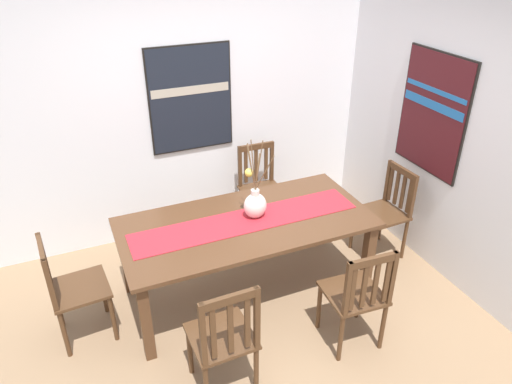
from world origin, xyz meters
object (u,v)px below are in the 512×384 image
chair_1 (386,210)px  chair_3 (71,288)px  painting_on_back_wall (191,99)px  chair_0 (261,187)px  chair_2 (357,295)px  centerpiece_vase (255,203)px  chair_4 (224,338)px  painting_on_side_wall (433,113)px  dining_table (246,230)px

chair_1 → chair_3: 2.89m
chair_3 → painting_on_back_wall: painting_on_back_wall is taller
chair_0 → chair_2: chair_2 is taller
centerpiece_vase → chair_4: bearing=-123.6°
centerpiece_vase → chair_2: size_ratio=0.79×
chair_4 → painting_on_side_wall: 2.64m
dining_table → painting_on_back_wall: painting_on_back_wall is taller
chair_2 → painting_on_side_wall: (1.25, 0.86, 0.95)m
centerpiece_vase → painting_on_back_wall: (-0.16, 1.20, 0.56)m
centerpiece_vase → painting_on_side_wall: painting_on_side_wall is taller
dining_table → centerpiece_vase: centerpiece_vase is taller
chair_0 → chair_4: size_ratio=0.96×
centerpiece_vase → chair_1: size_ratio=0.80×
dining_table → chair_3: size_ratio=2.30×
chair_0 → chair_3: chair_0 is taller
centerpiece_vase → chair_3: bearing=-179.7°
dining_table → chair_0: bearing=59.6°
centerpiece_vase → painting_on_back_wall: bearing=97.7°
chair_3 → chair_4: 1.30m
dining_table → chair_2: 1.06m
dining_table → chair_3: chair_3 is taller
chair_2 → chair_0: bearing=89.5°
painting_on_back_wall → painting_on_side_wall: (1.84, -1.28, 0.01)m
chair_0 → painting_on_side_wall: 1.84m
centerpiece_vase → chair_1: (1.37, -0.02, -0.39)m
dining_table → chair_4: (-0.54, -0.92, -0.15)m
dining_table → chair_0: 1.07m
chair_0 → chair_3: bearing=-155.6°
chair_0 → chair_1: size_ratio=1.01×
centerpiece_vase → chair_4: 1.20m
chair_2 → centerpiece_vase: bearing=114.5°
chair_0 → painting_on_side_wall: size_ratio=0.86×
chair_1 → chair_4: chair_4 is taller
chair_2 → painting_on_back_wall: bearing=105.4°
chair_0 → chair_4: (-1.08, -1.84, 0.01)m
chair_2 → painting_on_back_wall: size_ratio=0.89×
painting_on_back_wall → chair_3: bearing=-138.4°
chair_0 → chair_2: size_ratio=1.00×
centerpiece_vase → chair_3: (-1.52, -0.01, -0.39)m
dining_table → painting_on_back_wall: size_ratio=2.03×
painting_on_side_wall → chair_0: bearing=142.0°
chair_2 → painting_on_side_wall: 1.79m
chair_2 → chair_4: 1.06m
centerpiece_vase → chair_2: centerpiece_vase is taller
centerpiece_vase → chair_0: size_ratio=0.79×
chair_4 → centerpiece_vase: bearing=56.4°
dining_table → chair_3: 1.44m
chair_0 → painting_on_side_wall: (1.23, -0.96, 0.96)m
chair_1 → painting_on_side_wall: (0.31, -0.06, 0.96)m
chair_1 → dining_table: bearing=-179.6°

